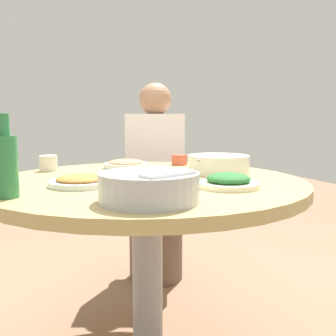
{
  "coord_description": "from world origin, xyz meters",
  "views": [
    {
      "loc": [
        1.37,
        -0.45,
        0.98
      ],
      "look_at": [
        0.08,
        0.05,
        0.8
      ],
      "focal_mm": 41.56,
      "sensor_mm": 36.0,
      "label": 1
    }
  ],
  "objects_px": {
    "rice_bowl": "(149,187)",
    "tea_cup_near": "(0,180)",
    "dish_greens": "(228,182)",
    "tea_cup_far": "(179,160)",
    "diner_left": "(156,158)",
    "round_dining_table": "(147,205)",
    "green_bottle": "(6,164)",
    "soup_bowl": "(218,165)",
    "dish_tofu_braise": "(80,181)",
    "stool_for_diner_left": "(156,244)",
    "dish_shrimp": "(126,164)",
    "tea_cup_side": "(48,163)"
  },
  "relations": [
    {
      "from": "dish_shrimp",
      "to": "green_bottle",
      "type": "xyz_separation_m",
      "value": [
        0.54,
        -0.5,
        0.08
      ]
    },
    {
      "from": "tea_cup_near",
      "to": "tea_cup_side",
      "type": "relative_size",
      "value": 0.85
    },
    {
      "from": "soup_bowl",
      "to": "dish_tofu_braise",
      "type": "height_order",
      "value": "soup_bowl"
    },
    {
      "from": "dish_tofu_braise",
      "to": "dish_shrimp",
      "type": "bearing_deg",
      "value": 146.85
    },
    {
      "from": "green_bottle",
      "to": "tea_cup_side",
      "type": "xyz_separation_m",
      "value": [
        -0.56,
        0.16,
        -0.06
      ]
    },
    {
      "from": "rice_bowl",
      "to": "tea_cup_far",
      "type": "height_order",
      "value": "rice_bowl"
    },
    {
      "from": "green_bottle",
      "to": "tea_cup_far",
      "type": "distance_m",
      "value": 0.96
    },
    {
      "from": "soup_bowl",
      "to": "tea_cup_side",
      "type": "xyz_separation_m",
      "value": [
        -0.32,
        -0.66,
        -0.0
      ]
    },
    {
      "from": "rice_bowl",
      "to": "tea_cup_near",
      "type": "distance_m",
      "value": 0.52
    },
    {
      "from": "round_dining_table",
      "to": "tea_cup_far",
      "type": "bearing_deg",
      "value": 142.17
    },
    {
      "from": "dish_tofu_braise",
      "to": "diner_left",
      "type": "relative_size",
      "value": 0.28
    },
    {
      "from": "dish_tofu_braise",
      "to": "diner_left",
      "type": "height_order",
      "value": "diner_left"
    },
    {
      "from": "dish_tofu_braise",
      "to": "dish_greens",
      "type": "bearing_deg",
      "value": 65.45
    },
    {
      "from": "dish_shrimp",
      "to": "stool_for_diner_left",
      "type": "distance_m",
      "value": 0.77
    },
    {
      "from": "round_dining_table",
      "to": "rice_bowl",
      "type": "xyz_separation_m",
      "value": [
        0.38,
        -0.12,
        0.14
      ]
    },
    {
      "from": "dish_greens",
      "to": "green_bottle",
      "type": "xyz_separation_m",
      "value": [
        -0.08,
        -0.68,
        0.08
      ]
    },
    {
      "from": "soup_bowl",
      "to": "dish_tofu_braise",
      "type": "bearing_deg",
      "value": -79.23
    },
    {
      "from": "dish_greens",
      "to": "tea_cup_near",
      "type": "distance_m",
      "value": 0.74
    },
    {
      "from": "soup_bowl",
      "to": "dish_tofu_braise",
      "type": "distance_m",
      "value": 0.6
    },
    {
      "from": "stool_for_diner_left",
      "to": "green_bottle",
      "type": "bearing_deg",
      "value": -39.22
    },
    {
      "from": "round_dining_table",
      "to": "diner_left",
      "type": "height_order",
      "value": "diner_left"
    },
    {
      "from": "dish_greens",
      "to": "green_bottle",
      "type": "distance_m",
      "value": 0.69
    },
    {
      "from": "green_bottle",
      "to": "tea_cup_side",
      "type": "height_order",
      "value": "green_bottle"
    },
    {
      "from": "dish_tofu_braise",
      "to": "dish_greens",
      "type": "distance_m",
      "value": 0.5
    },
    {
      "from": "dish_shrimp",
      "to": "tea_cup_side",
      "type": "xyz_separation_m",
      "value": [
        -0.02,
        -0.34,
        0.02
      ]
    },
    {
      "from": "green_bottle",
      "to": "diner_left",
      "type": "xyz_separation_m",
      "value": [
        -0.98,
        0.8,
        -0.11
      ]
    },
    {
      "from": "stool_for_diner_left",
      "to": "tea_cup_side",
      "type": "bearing_deg",
      "value": -56.63
    },
    {
      "from": "dish_shrimp",
      "to": "dish_greens",
      "type": "relative_size",
      "value": 0.99
    },
    {
      "from": "tea_cup_far",
      "to": "diner_left",
      "type": "relative_size",
      "value": 0.1
    },
    {
      "from": "dish_greens",
      "to": "tea_cup_far",
      "type": "xyz_separation_m",
      "value": [
        -0.64,
        0.1,
        0.01
      ]
    },
    {
      "from": "dish_shrimp",
      "to": "tea_cup_far",
      "type": "xyz_separation_m",
      "value": [
        -0.02,
        0.28,
        0.01
      ]
    },
    {
      "from": "soup_bowl",
      "to": "tea_cup_near",
      "type": "xyz_separation_m",
      "value": [
        0.09,
        -0.84,
        -0.0
      ]
    },
    {
      "from": "rice_bowl",
      "to": "diner_left",
      "type": "relative_size",
      "value": 0.36
    },
    {
      "from": "tea_cup_far",
      "to": "tea_cup_side",
      "type": "xyz_separation_m",
      "value": [
        0.0,
        -0.62,
        0.01
      ]
    },
    {
      "from": "rice_bowl",
      "to": "tea_cup_far",
      "type": "distance_m",
      "value": 0.87
    },
    {
      "from": "rice_bowl",
      "to": "tea_cup_near",
      "type": "height_order",
      "value": "rice_bowl"
    },
    {
      "from": "dish_tofu_braise",
      "to": "dish_greens",
      "type": "height_order",
      "value": "dish_greens"
    },
    {
      "from": "rice_bowl",
      "to": "green_bottle",
      "type": "distance_m",
      "value": 0.42
    },
    {
      "from": "stool_for_diner_left",
      "to": "tea_cup_far",
      "type": "bearing_deg",
      "value": -3.61
    },
    {
      "from": "round_dining_table",
      "to": "soup_bowl",
      "type": "xyz_separation_m",
      "value": [
        -0.06,
        0.33,
        0.13
      ]
    },
    {
      "from": "diner_left",
      "to": "dish_tofu_braise",
      "type": "bearing_deg",
      "value": -33.8
    },
    {
      "from": "dish_greens",
      "to": "stool_for_diner_left",
      "type": "xyz_separation_m",
      "value": [
        -1.07,
        0.12,
        -0.56
      ]
    },
    {
      "from": "dish_greens",
      "to": "rice_bowl",
      "type": "bearing_deg",
      "value": -69.1
    },
    {
      "from": "tea_cup_near",
      "to": "diner_left",
      "type": "xyz_separation_m",
      "value": [
        -0.84,
        0.82,
        -0.04
      ]
    },
    {
      "from": "dish_shrimp",
      "to": "tea_cup_near",
      "type": "xyz_separation_m",
      "value": [
        0.4,
        -0.52,
        0.01
      ]
    },
    {
      "from": "dish_shrimp",
      "to": "green_bottle",
      "type": "height_order",
      "value": "green_bottle"
    },
    {
      "from": "round_dining_table",
      "to": "dish_greens",
      "type": "relative_size",
      "value": 5.7
    },
    {
      "from": "rice_bowl",
      "to": "stool_for_diner_left",
      "type": "distance_m",
      "value": 1.39
    },
    {
      "from": "dish_shrimp",
      "to": "dish_greens",
      "type": "distance_m",
      "value": 0.65
    },
    {
      "from": "tea_cup_side",
      "to": "stool_for_diner_left",
      "type": "bearing_deg",
      "value": 123.37
    }
  ]
}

